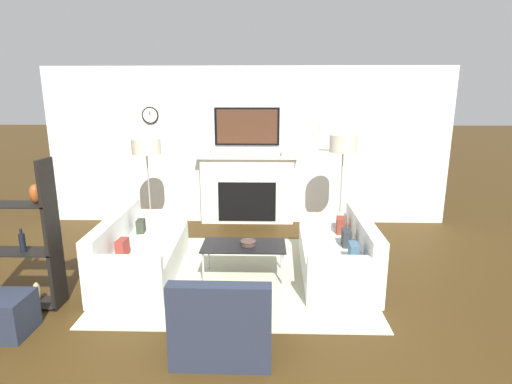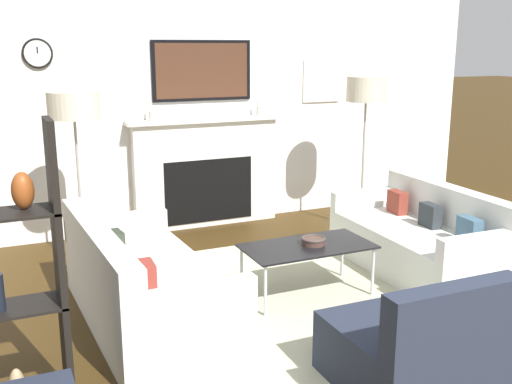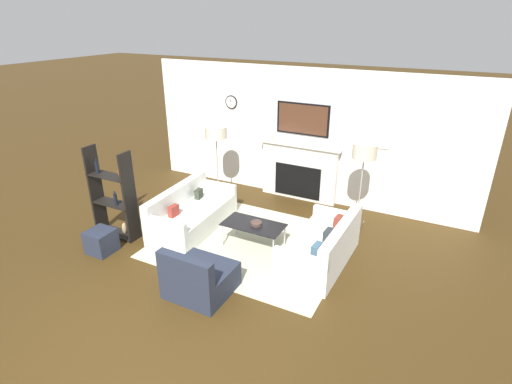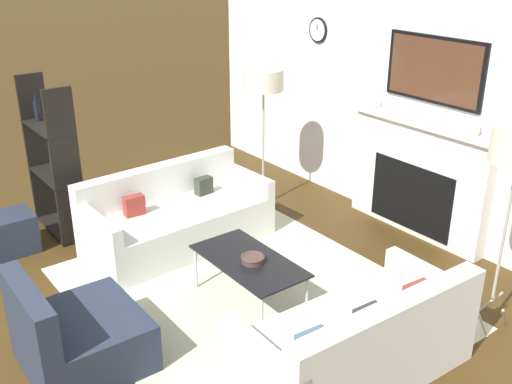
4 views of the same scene
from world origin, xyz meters
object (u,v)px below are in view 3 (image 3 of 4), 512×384
decorative_bowl (256,223)px  floor_lamp_right (365,152)px  armchair (199,278)px  ottoman (101,241)px  couch_left (191,214)px  shelf_unit (113,196)px  coffee_table (253,226)px  couch_right (322,248)px  floor_lamp_left (216,133)px

decorative_bowl → floor_lamp_right: (1.36, 1.34, 1.04)m
armchair → ottoman: (-2.06, 0.16, -0.05)m
couch_left → shelf_unit: (-1.00, -0.82, 0.50)m
shelf_unit → floor_lamp_right: bearing=29.3°
coffee_table → armchair: bearing=-93.7°
decorative_bowl → floor_lamp_right: size_ratio=0.12×
couch_left → floor_lamp_right: (2.73, 1.28, 1.23)m
armchair → decorative_bowl: size_ratio=4.32×
couch_right → ottoman: bearing=-157.9°
decorative_bowl → floor_lamp_left: (-1.59, 1.34, 0.99)m
floor_lamp_right → ottoman: size_ratio=4.07×
ottoman → shelf_unit: bearing=106.5°
floor_lamp_left → ottoman: size_ratio=3.91×
decorative_bowl → coffee_table: bearing=-178.2°
decorative_bowl → ottoman: (-2.21, -1.30, -0.26)m
coffee_table → decorative_bowl: bearing=1.8°
couch_left → floor_lamp_right: 3.25m
couch_right → armchair: 1.99m
armchair → shelf_unit: size_ratio=0.53×
couch_left → armchair: armchair is taller
couch_right → floor_lamp_left: bearing=154.9°
couch_left → armchair: 1.95m
armchair → floor_lamp_right: size_ratio=0.51×
decorative_bowl → floor_lamp_left: floor_lamp_left is taller
armchair → floor_lamp_right: 3.41m
armchair → floor_lamp_right: bearing=61.7°
armchair → decorative_bowl: bearing=84.3°
couch_right → ottoman: (-3.35, -1.36, -0.08)m
coffee_table → couch_left: bearing=177.4°
coffee_table → shelf_unit: size_ratio=0.64×
decorative_bowl → floor_lamp_left: 2.30m
floor_lamp_right → shelf_unit: 4.34m
decorative_bowl → shelf_unit: (-2.37, -0.76, 0.31)m
floor_lamp_left → floor_lamp_right: size_ratio=0.96×
couch_right → couch_left: bearing=-180.0°
floor_lamp_left → shelf_unit: 2.34m
couch_right → shelf_unit: (-3.51, -0.82, 0.50)m
couch_left → couch_right: (2.50, 0.00, 0.00)m
decorative_bowl → ottoman: bearing=-149.6°
armchair → coffee_table: size_ratio=0.82×
floor_lamp_right → shelf_unit: (-3.73, -2.10, -0.73)m
floor_lamp_left → floor_lamp_right: (2.95, 0.00, 0.05)m
couch_left → coffee_table: bearing=-2.6°
coffee_table → floor_lamp_left: (-1.54, 1.34, 1.05)m
floor_lamp_left → ottoman: bearing=-103.2°
coffee_table → shelf_unit: 2.47m
ottoman → floor_lamp_right: bearing=36.4°
couch_left → ottoman: 1.60m
couch_left → decorative_bowl: 1.38m
floor_lamp_left → couch_right: bearing=-25.1°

